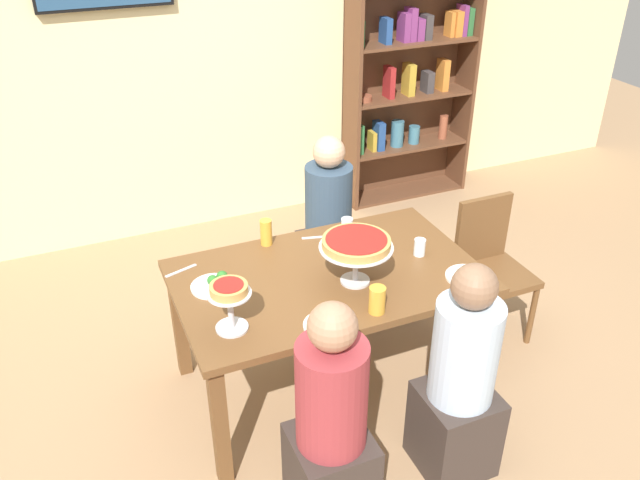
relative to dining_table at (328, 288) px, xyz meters
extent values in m
plane|color=#9E7A56|center=(0.00, 0.00, -0.65)|extent=(12.00, 12.00, 0.00)
cube|color=beige|center=(0.00, 2.20, 0.75)|extent=(8.00, 0.12, 2.80)
cube|color=brown|center=(0.00, 0.00, 0.07)|extent=(1.56, 0.96, 0.04)
cube|color=brown|center=(-0.72, -0.42, -0.30)|extent=(0.07, 0.07, 0.70)
cube|color=brown|center=(0.72, -0.42, -0.30)|extent=(0.07, 0.07, 0.70)
cube|color=brown|center=(-0.72, 0.42, -0.30)|extent=(0.07, 0.07, 0.70)
cube|color=brown|center=(0.72, 0.42, -0.30)|extent=(0.07, 0.07, 0.70)
cube|color=brown|center=(1.08, 1.98, 0.45)|extent=(0.03, 0.30, 2.20)
cube|color=brown|center=(2.15, 1.98, 0.45)|extent=(0.03, 0.30, 2.20)
cube|color=brown|center=(1.62, 2.12, 0.45)|extent=(1.10, 0.02, 2.20)
cube|color=brown|center=(1.62, 1.98, -0.64)|extent=(1.04, 0.28, 0.02)
cube|color=brown|center=(1.62, 1.98, -0.20)|extent=(1.04, 0.28, 0.02)
cube|color=brown|center=(1.62, 1.98, 0.24)|extent=(1.04, 0.28, 0.02)
cube|color=brown|center=(1.62, 1.98, 0.68)|extent=(1.04, 0.28, 0.02)
cube|color=#2D6B38|center=(1.14, 1.98, -0.06)|extent=(0.06, 0.13, 0.25)
cube|color=#B7932D|center=(1.28, 1.98, -0.11)|extent=(0.04, 0.11, 0.16)
cube|color=navy|center=(1.34, 1.98, -0.07)|extent=(0.06, 0.13, 0.24)
cylinder|color=#3D7084|center=(1.52, 1.98, -0.08)|extent=(0.11, 0.11, 0.22)
cylinder|color=#3D7084|center=(1.69, 1.98, -0.11)|extent=(0.09, 0.09, 0.15)
cylinder|color=brown|center=(1.98, 1.98, -0.08)|extent=(0.07, 0.07, 0.21)
cylinder|color=brown|center=(1.18, 1.98, 0.28)|extent=(0.14, 0.14, 0.04)
cube|color=maroon|center=(1.41, 1.98, 0.38)|extent=(0.05, 0.13, 0.25)
cube|color=#B7932D|center=(1.59, 1.98, 0.38)|extent=(0.06, 0.13, 0.26)
cube|color=#3D3838|center=(1.77, 1.98, 0.34)|extent=(0.06, 0.12, 0.17)
cube|color=orange|center=(1.92, 1.98, 0.38)|extent=(0.06, 0.12, 0.26)
cube|color=#2D6B38|center=(1.13, 1.98, 0.79)|extent=(0.04, 0.10, 0.20)
cube|color=navy|center=(1.36, 1.98, 0.79)|extent=(0.05, 0.13, 0.19)
cube|color=#7A3370|center=(1.52, 1.98, 0.80)|extent=(0.05, 0.13, 0.22)
cube|color=#7A3370|center=(1.57, 1.98, 0.82)|extent=(0.06, 0.13, 0.25)
cube|color=#7A3370|center=(1.64, 1.98, 0.78)|extent=(0.06, 0.13, 0.17)
cube|color=#3D3838|center=(1.72, 1.98, 0.79)|extent=(0.06, 0.13, 0.19)
cube|color=orange|center=(1.94, 1.98, 0.79)|extent=(0.04, 0.10, 0.19)
cube|color=orange|center=(2.00, 1.98, 0.79)|extent=(0.06, 0.13, 0.20)
cube|color=#7A3370|center=(2.05, 1.98, 0.81)|extent=(0.04, 0.13, 0.24)
cube|color=#2D6B38|center=(2.10, 1.98, 0.80)|extent=(0.05, 0.13, 0.21)
cube|color=#382D28|center=(0.36, 0.80, -0.43)|extent=(0.34, 0.34, 0.45)
cylinder|color=#33475B|center=(0.36, 0.80, 0.05)|extent=(0.30, 0.30, 0.50)
sphere|color=tan|center=(0.36, 0.80, 0.40)|extent=(0.20, 0.20, 0.20)
cube|color=#382D28|center=(0.33, -0.76, -0.43)|extent=(0.34, 0.34, 0.45)
cylinder|color=silver|center=(0.33, -0.76, 0.05)|extent=(0.30, 0.30, 0.50)
sphere|color=#846047|center=(0.33, -0.76, 0.40)|extent=(0.20, 0.20, 0.20)
cube|color=#382D28|center=(-0.32, -0.77, -0.43)|extent=(0.34, 0.34, 0.45)
cylinder|color=#993338|center=(-0.32, -0.77, 0.05)|extent=(0.30, 0.30, 0.50)
sphere|color=#A87A5B|center=(-0.32, -0.77, 0.40)|extent=(0.20, 0.20, 0.20)
cube|color=brown|center=(1.11, 0.02, -0.22)|extent=(0.40, 0.40, 0.04)
cube|color=brown|center=(1.11, 0.20, 0.01)|extent=(0.36, 0.04, 0.42)
cylinder|color=brown|center=(1.28, -0.16, -0.45)|extent=(0.04, 0.04, 0.41)
cylinder|color=brown|center=(0.93, -0.16, -0.45)|extent=(0.04, 0.04, 0.41)
cylinder|color=brown|center=(1.28, 0.19, -0.45)|extent=(0.04, 0.04, 0.41)
cylinder|color=brown|center=(0.93, 0.19, -0.45)|extent=(0.04, 0.04, 0.41)
cylinder|color=silver|center=(0.10, -0.12, 0.10)|extent=(0.15, 0.15, 0.01)
cylinder|color=silver|center=(0.10, -0.12, 0.19)|extent=(0.03, 0.03, 0.19)
cylinder|color=silver|center=(0.10, -0.12, 0.29)|extent=(0.37, 0.37, 0.01)
cylinder|color=tan|center=(0.10, -0.12, 0.32)|extent=(0.34, 0.34, 0.04)
cylinder|color=maroon|center=(0.10, -0.12, 0.34)|extent=(0.30, 0.30, 0.00)
cylinder|color=silver|center=(-0.58, -0.24, 0.10)|extent=(0.15, 0.15, 0.01)
cylinder|color=silver|center=(-0.58, -0.24, 0.19)|extent=(0.03, 0.03, 0.18)
cylinder|color=silver|center=(-0.58, -0.24, 0.28)|extent=(0.20, 0.20, 0.01)
cylinder|color=tan|center=(-0.58, -0.24, 0.31)|extent=(0.17, 0.17, 0.04)
cylinder|color=maroon|center=(-0.58, -0.24, 0.33)|extent=(0.13, 0.13, 0.00)
cylinder|color=white|center=(-0.17, -0.40, 0.10)|extent=(0.23, 0.23, 0.01)
sphere|color=#2D7028|center=(-0.20, -0.35, 0.12)|extent=(0.04, 0.04, 0.04)
sphere|color=#2D7028|center=(-0.17, -0.41, 0.13)|extent=(0.04, 0.04, 0.04)
cylinder|color=white|center=(0.64, -0.31, 0.10)|extent=(0.22, 0.22, 0.01)
sphere|color=#2D7028|center=(0.66, -0.33, 0.12)|extent=(0.04, 0.04, 0.04)
sphere|color=#2D7028|center=(0.67, -0.28, 0.12)|extent=(0.04, 0.04, 0.04)
cylinder|color=white|center=(-0.57, 0.11, 0.10)|extent=(0.22, 0.22, 0.01)
sphere|color=#2D7028|center=(-0.57, 0.10, 0.13)|extent=(0.05, 0.05, 0.05)
sphere|color=#2D7028|center=(-0.52, 0.13, 0.13)|extent=(0.06, 0.06, 0.06)
sphere|color=#2D7028|center=(-0.52, 0.10, 0.12)|extent=(0.04, 0.04, 0.04)
sphere|color=#2D7028|center=(-0.57, 0.12, 0.13)|extent=(0.06, 0.06, 0.06)
cylinder|color=gold|center=(0.08, -0.38, 0.16)|extent=(0.08, 0.08, 0.13)
cylinder|color=gold|center=(-0.19, 0.41, 0.16)|extent=(0.07, 0.07, 0.15)
cylinder|color=white|center=(0.53, -0.02, 0.14)|extent=(0.06, 0.06, 0.09)
cylinder|color=white|center=(0.36, 0.12, 0.14)|extent=(0.06, 0.06, 0.09)
cylinder|color=white|center=(0.27, 0.35, 0.13)|extent=(0.07, 0.07, 0.09)
cube|color=silver|center=(0.10, 0.37, 0.09)|extent=(0.18, 0.06, 0.00)
cube|color=silver|center=(-0.69, 0.33, 0.09)|extent=(0.18, 0.07, 0.00)
camera|label=1|loc=(-1.14, -2.56, 1.93)|focal=36.57mm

